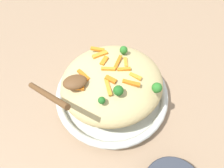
{
  "coord_description": "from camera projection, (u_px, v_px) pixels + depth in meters",
  "views": [
    {
      "loc": [
        -0.07,
        -0.28,
        0.53
      ],
      "look_at": [
        0.0,
        0.0,
        0.08
      ],
      "focal_mm": 32.62,
      "sensor_mm": 36.0,
      "label": 1
    }
  ],
  "objects": [
    {
      "name": "carrot_piece_11",
      "position": [
        100.0,
        55.0,
        0.52
      ],
      "size": [
        0.04,
        0.02,
        0.01
      ],
      "primitive_type": "cube",
      "rotation": [
        0.0,
        0.0,
        3.34
      ],
      "color": "orange",
      "rests_on": "pasta_mound"
    },
    {
      "name": "carrot_piece_9",
      "position": [
        104.0,
        61.0,
        0.5
      ],
      "size": [
        0.03,
        0.03,
        0.01
      ],
      "primitive_type": "cube",
      "rotation": [
        0.0,
        0.0,
        0.88
      ],
      "color": "orange",
      "rests_on": "pasta_mound"
    },
    {
      "name": "pasta_mound",
      "position": [
        112.0,
        83.0,
        0.52
      ],
      "size": [
        0.26,
        0.24,
        0.1
      ],
      "primitive_type": "ellipsoid",
      "color": "#D1BA7A",
      "rests_on": "serving_bowl"
    },
    {
      "name": "carrot_piece_12",
      "position": [
        118.0,
        62.0,
        0.5
      ],
      "size": [
        0.03,
        0.04,
        0.01
      ],
      "primitive_type": "cube",
      "rotation": [
        0.0,
        0.0,
        4.11
      ],
      "color": "orange",
      "rests_on": "pasta_mound"
    },
    {
      "name": "serving_spoon",
      "position": [
        66.0,
        86.0,
        0.44
      ],
      "size": [
        0.13,
        0.12,
        0.09
      ],
      "color": "brown",
      "rests_on": "pasta_mound"
    },
    {
      "name": "carrot_piece_5",
      "position": [
        77.0,
        88.0,
        0.46
      ],
      "size": [
        0.04,
        0.02,
        0.01
      ],
      "primitive_type": "cube",
      "rotation": [
        0.0,
        0.0,
        2.81
      ],
      "color": "orange",
      "rests_on": "pasta_mound"
    },
    {
      "name": "carrot_piece_4",
      "position": [
        83.0,
        75.0,
        0.48
      ],
      "size": [
        0.03,
        0.04,
        0.01
      ],
      "primitive_type": "cube",
      "rotation": [
        0.0,
        0.0,
        2.11
      ],
      "color": "orange",
      "rests_on": "pasta_mound"
    },
    {
      "name": "carrot_piece_7",
      "position": [
        108.0,
        69.0,
        0.48
      ],
      "size": [
        0.03,
        0.02,
        0.01
      ],
      "primitive_type": "cube",
      "rotation": [
        0.0,
        0.0,
        5.99
      ],
      "color": "orange",
      "rests_on": "pasta_mound"
    },
    {
      "name": "broccoli_floret_2",
      "position": [
        118.0,
        91.0,
        0.45
      ],
      "size": [
        0.02,
        0.02,
        0.03
      ],
      "color": "#205B1C",
      "rests_on": "pasta_mound"
    },
    {
      "name": "carrot_piece_10",
      "position": [
        97.0,
        49.0,
        0.53
      ],
      "size": [
        0.04,
        0.02,
        0.01
      ],
      "primitive_type": "cube",
      "rotation": [
        0.0,
        0.0,
        5.83
      ],
      "color": "orange",
      "rests_on": "pasta_mound"
    },
    {
      "name": "serving_bowl",
      "position": [
        112.0,
        95.0,
        0.58
      ],
      "size": [
        0.31,
        0.31,
        0.04
      ],
      "color": "silver",
      "rests_on": "ground_plane"
    },
    {
      "name": "carrot_piece_3",
      "position": [
        131.0,
        83.0,
        0.47
      ],
      "size": [
        0.04,
        0.03,
        0.01
      ],
      "primitive_type": "cube",
      "rotation": [
        0.0,
        0.0,
        2.63
      ],
      "color": "orange",
      "rests_on": "pasta_mound"
    },
    {
      "name": "carrot_piece_6",
      "position": [
        126.0,
        62.0,
        0.5
      ],
      "size": [
        0.01,
        0.03,
        0.01
      ],
      "primitive_type": "cube",
      "rotation": [
        0.0,
        0.0,
        4.53
      ],
      "color": "orange",
      "rests_on": "pasta_mound"
    },
    {
      "name": "carrot_piece_8",
      "position": [
        124.0,
        69.0,
        0.49
      ],
      "size": [
        0.03,
        0.01,
        0.01
      ],
      "primitive_type": "cube",
      "rotation": [
        0.0,
        0.0,
        3.0
      ],
      "color": "orange",
      "rests_on": "pasta_mound"
    },
    {
      "name": "carrot_piece_0",
      "position": [
        135.0,
        76.0,
        0.48
      ],
      "size": [
        0.03,
        0.03,
        0.01
      ],
      "primitive_type": "cube",
      "rotation": [
        0.0,
        0.0,
        2.4
      ],
      "color": "orange",
      "rests_on": "pasta_mound"
    },
    {
      "name": "carrot_piece_2",
      "position": [
        108.0,
        87.0,
        0.46
      ],
      "size": [
        0.01,
        0.04,
        0.01
      ],
      "primitive_type": "cube",
      "rotation": [
        0.0,
        0.0,
        4.73
      ],
      "color": "orange",
      "rests_on": "pasta_mound"
    },
    {
      "name": "ground_plane",
      "position": [
        112.0,
        99.0,
        0.6
      ],
      "size": [
        2.4,
        2.4,
        0.0
      ],
      "primitive_type": "plane",
      "color": "#9E7F60"
    },
    {
      "name": "broccoli_floret_0",
      "position": [
        102.0,
        100.0,
        0.44
      ],
      "size": [
        0.02,
        0.02,
        0.02
      ],
      "color": "#205B1C",
      "rests_on": "pasta_mound"
    },
    {
      "name": "broccoli_floret_3",
      "position": [
        124.0,
        50.0,
        0.51
      ],
      "size": [
        0.02,
        0.02,
        0.02
      ],
      "color": "#296820",
      "rests_on": "pasta_mound"
    },
    {
      "name": "carrot_piece_1",
      "position": [
        111.0,
        79.0,
        0.47
      ],
      "size": [
        0.03,
        0.03,
        0.01
      ],
      "primitive_type": "cube",
      "rotation": [
        0.0,
        0.0,
        2.36
      ],
      "color": "orange",
      "rests_on": "pasta_mound"
    },
    {
      "name": "broccoli_floret_1",
      "position": [
        157.0,
        88.0,
        0.45
      ],
      "size": [
        0.02,
        0.02,
        0.03
      ],
      "color": "#296820",
      "rests_on": "pasta_mound"
    }
  ]
}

